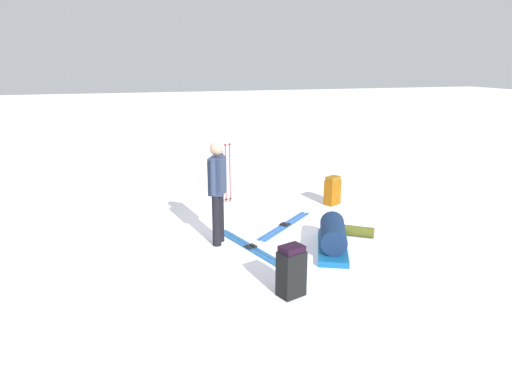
% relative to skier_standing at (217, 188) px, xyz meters
% --- Properties ---
extents(ground_plane, '(80.00, 80.00, 0.00)m').
position_rel_skier_standing_xyz_m(ground_plane, '(-0.78, -0.42, -0.95)').
color(ground_plane, white).
extents(skier_standing, '(0.36, 0.51, 1.70)m').
position_rel_skier_standing_xyz_m(skier_standing, '(0.00, 0.00, 0.00)').
color(skier_standing, black).
rests_on(skier_standing, ground_plane).
extents(ski_pair_near, '(0.69, 1.83, 0.05)m').
position_rel_skier_standing_xyz_m(ski_pair_near, '(-0.44, 0.39, -0.94)').
color(ski_pair_near, '#1D599C').
rests_on(ski_pair_near, ground_plane).
extents(ski_pair_far, '(1.42, 1.27, 0.05)m').
position_rel_skier_standing_xyz_m(ski_pair_far, '(-1.35, -0.43, -0.94)').
color(ski_pair_far, '#295AAA').
rests_on(ski_pair_far, ground_plane).
extents(backpack_large_dark, '(0.38, 0.34, 0.60)m').
position_rel_skier_standing_xyz_m(backpack_large_dark, '(-2.77, -1.40, -0.66)').
color(backpack_large_dark, '#8F4F0C').
rests_on(backpack_large_dark, ground_plane).
extents(backpack_bright, '(0.38, 0.33, 0.68)m').
position_rel_skier_standing_xyz_m(backpack_bright, '(-0.48, 2.03, -0.62)').
color(backpack_bright, black).
rests_on(backpack_bright, ground_plane).
extents(ski_poles_planted_near, '(0.17, 0.10, 1.26)m').
position_rel_skier_standing_xyz_m(ski_poles_planted_near, '(-0.74, -2.24, -0.25)').
color(ski_poles_planted_near, maroon).
rests_on(ski_poles_planted_near, ground_plane).
extents(gear_sled, '(0.99, 1.46, 0.49)m').
position_rel_skier_standing_xyz_m(gear_sled, '(-1.67, 0.83, -0.73)').
color(gear_sled, '#115690').
rests_on(gear_sled, ground_plane).
extents(sleeping_mat_rolled, '(0.55, 0.47, 0.18)m').
position_rel_skier_standing_xyz_m(sleeping_mat_rolled, '(-2.36, 0.42, -0.86)').
color(sleeping_mat_rolled, '#51551B').
rests_on(sleeping_mat_rolled, ground_plane).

